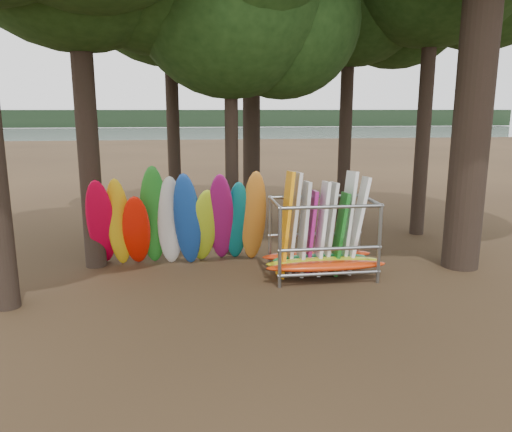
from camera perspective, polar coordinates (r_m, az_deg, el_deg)
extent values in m
plane|color=#47331E|center=(13.12, 3.89, -7.28)|extent=(120.00, 120.00, 0.00)
plane|color=gray|center=(72.28, -5.89, 8.69)|extent=(160.00, 160.00, 0.00)
cube|color=black|center=(122.15, -6.79, 11.03)|extent=(160.00, 4.00, 4.00)
cylinder|color=black|center=(14.31, -19.22, 15.85)|extent=(0.58, 0.58, 10.88)
cylinder|color=black|center=(18.37, -9.64, 15.38)|extent=(0.46, 0.46, 10.87)
cylinder|color=black|center=(19.37, -0.54, 17.23)|extent=(0.66, 0.66, 12.13)
cylinder|color=black|center=(19.33, 10.40, 15.35)|extent=(0.48, 0.48, 10.99)
cylinder|color=black|center=(14.76, -2.85, 12.13)|extent=(0.39, 0.39, 8.71)
cylinder|color=black|center=(18.24, 19.09, 16.53)|extent=(0.48, 0.48, 11.90)
ellipsoid|color=red|center=(14.05, -17.28, -0.88)|extent=(0.90, 2.07, 2.79)
ellipsoid|color=gold|center=(14.01, -15.40, -0.83)|extent=(0.70, 1.47, 2.75)
ellipsoid|color=#F51706|center=(13.99, -13.49, -1.71)|extent=(0.87, 1.73, 2.36)
ellipsoid|color=#258326|center=(14.02, -11.63, -0.02)|extent=(0.86, 1.46, 3.03)
ellipsoid|color=silver|center=(13.98, -9.74, -0.61)|extent=(0.79, 1.11, 2.71)
ellipsoid|color=navy|center=(13.74, -7.86, -0.52)|extent=(0.90, 1.48, 2.86)
ellipsoid|color=#B0D523|center=(13.94, -5.94, -1.23)|extent=(0.92, 1.63, 2.43)
ellipsoid|color=#941467|center=(13.82, -4.04, -0.34)|extent=(0.86, 2.05, 2.89)
ellipsoid|color=#0B7078|center=(14.04, -2.20, -0.67)|extent=(0.66, 1.67, 2.64)
ellipsoid|color=orange|center=(13.93, -0.27, -0.16)|extent=(0.72, 1.55, 2.90)
ellipsoid|color=red|center=(12.96, 8.08, -5.67)|extent=(3.16, 0.55, 0.24)
ellipsoid|color=#ACAD17|center=(13.26, 7.68, -5.24)|extent=(3.06, 0.55, 0.24)
ellipsoid|color=#187036|center=(13.56, 7.32, -4.83)|extent=(2.59, 0.55, 0.24)
ellipsoid|color=red|center=(13.84, 6.99, -4.47)|extent=(3.05, 0.55, 0.24)
cube|color=#FF9D0D|center=(13.03, 3.37, -1.03)|extent=(0.44, 0.81, 2.81)
cube|color=silver|center=(13.26, 4.25, -0.93)|extent=(0.42, 0.79, 2.76)
cube|color=silver|center=(13.17, 5.43, -1.55)|extent=(0.32, 0.78, 2.53)
cube|color=#A31B76|center=(13.42, 6.27, -1.91)|extent=(0.37, 0.74, 2.26)
cube|color=white|center=(13.30, 7.47, -1.48)|extent=(0.37, 0.77, 2.52)
cube|color=silver|center=(13.48, 8.33, -1.41)|extent=(0.39, 0.77, 2.48)
cube|color=#186E1E|center=(13.42, 9.51, -2.05)|extent=(0.44, 0.74, 2.23)
cube|color=white|center=(13.64, 10.26, -0.70)|extent=(0.49, 0.83, 2.76)
cube|color=white|center=(13.57, 11.44, -1.06)|extent=(0.64, 0.75, 2.63)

